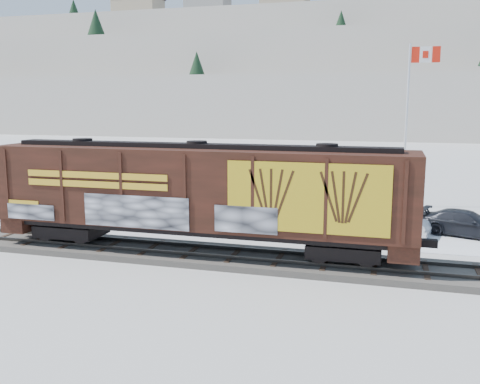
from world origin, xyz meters
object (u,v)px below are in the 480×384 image
(flagpole, at_px, (407,149))
(car_dark, at_px, (466,223))
(car_silver, at_px, (123,207))
(car_white, at_px, (388,222))
(hopper_railcar, at_px, (197,191))

(flagpole, xyz_separation_m, car_dark, (2.95, -7.41, -3.15))
(car_silver, distance_m, car_dark, 19.30)
(car_silver, xyz_separation_m, car_dark, (19.28, 0.93, -0.00))
(car_white, height_order, car_dark, car_white)
(car_white, bearing_deg, flagpole, 5.34)
(car_silver, distance_m, car_white, 15.34)
(hopper_railcar, xyz_separation_m, car_white, (8.14, 6.57, -2.32))
(hopper_railcar, relative_size, car_silver, 4.83)
(hopper_railcar, relative_size, car_dark, 4.12)
(hopper_railcar, xyz_separation_m, car_dark, (12.08, 7.41, -2.36))
(hopper_railcar, distance_m, car_white, 10.72)
(flagpole, height_order, car_dark, flagpole)
(flagpole, distance_m, car_white, 8.88)
(hopper_railcar, distance_m, flagpole, 17.42)
(hopper_railcar, relative_size, car_white, 4.45)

